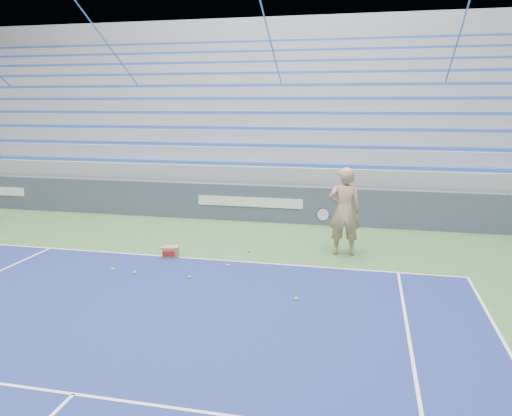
{
  "coord_description": "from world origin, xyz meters",
  "views": [
    {
      "loc": [
        3.38,
        1.53,
        3.5
      ],
      "look_at": [
        0.95,
        12.38,
        1.15
      ],
      "focal_mm": 35.0,
      "sensor_mm": 36.0,
      "label": 1
    }
  ],
  "objects": [
    {
      "name": "tennis_ball_3",
      "position": [
        -1.81,
        10.71,
        0.03
      ],
      "size": [
        0.07,
        0.07,
        0.07
      ],
      "primitive_type": "sphere",
      "color": "#C6EA2F",
      "rests_on": "ground"
    },
    {
      "name": "tennis_ball_4",
      "position": [
        -0.04,
        10.61,
        0.03
      ],
      "size": [
        0.07,
        0.07,
        0.07
      ],
      "primitive_type": "sphere",
      "color": "#C6EA2F",
      "rests_on": "ground"
    },
    {
      "name": "tennis_ball_5",
      "position": [
        0.7,
        12.68,
        0.03
      ],
      "size": [
        0.07,
        0.07,
        0.07
      ],
      "primitive_type": "sphere",
      "color": "#C6EA2F",
      "rests_on": "ground"
    },
    {
      "name": "bleachers",
      "position": [
        0.0,
        21.6,
        2.36
      ],
      "size": [
        31.0,
        9.15,
        7.3
      ],
      "color": "#989AA1",
      "rests_on": "ground"
    },
    {
      "name": "tennis_ball_1",
      "position": [
        -1.25,
        10.62,
        0.03
      ],
      "size": [
        0.07,
        0.07,
        0.07
      ],
      "primitive_type": "sphere",
      "color": "#C6EA2F",
      "rests_on": "ground"
    },
    {
      "name": "tennis_ball_6",
      "position": [
        0.51,
        11.5,
        0.03
      ],
      "size": [
        0.07,
        0.07,
        0.07
      ],
      "primitive_type": "sphere",
      "color": "#C6EA2F",
      "rests_on": "ground"
    },
    {
      "name": "ball_box",
      "position": [
        -0.95,
        11.86,
        0.13
      ],
      "size": [
        0.4,
        0.35,
        0.26
      ],
      "color": "#9B724B",
      "rests_on": "ground"
    },
    {
      "name": "tennis_player",
      "position": [
        2.91,
        13.0,
        1.03
      ],
      "size": [
        1.01,
        0.9,
        2.07
      ],
      "color": "tan",
      "rests_on": "ground"
    },
    {
      "name": "tennis_ball_0",
      "position": [
        2.24,
        9.95,
        0.03
      ],
      "size": [
        0.07,
        0.07,
        0.07
      ],
      "primitive_type": "sphere",
      "color": "#C6EA2F",
      "rests_on": "ground"
    },
    {
      "name": "sponsor_barrier",
      "position": [
        0.0,
        15.88,
        0.55
      ],
      "size": [
        30.0,
        0.32,
        1.1
      ],
      "color": "#3D465D",
      "rests_on": "ground"
    },
    {
      "name": "tennis_ball_2",
      "position": [
        -1.46,
        12.43,
        0.03
      ],
      "size": [
        0.07,
        0.07,
        0.07
      ],
      "primitive_type": "sphere",
      "color": "#C6EA2F",
      "rests_on": "ground"
    }
  ]
}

